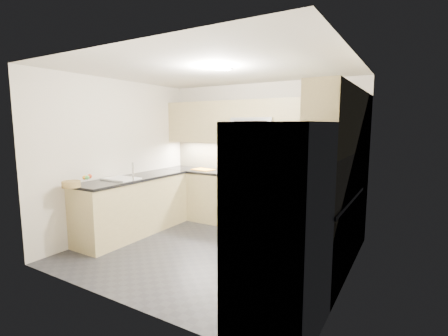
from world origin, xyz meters
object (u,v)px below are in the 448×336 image
microwave (255,129)px  fruit_basket (71,184)px  gas_range (251,202)px  utensil_bowl (334,177)px  cutting_board (203,169)px  refrigerator (280,229)px

microwave → fruit_basket: 2.99m
gas_range → utensil_bowl: (1.38, -0.06, 0.56)m
microwave → cutting_board: size_ratio=1.93×
gas_range → cutting_board: bearing=179.3°
utensil_bowl → refrigerator: bearing=-88.2°
microwave → utensil_bowl: microwave is taller
microwave → fruit_basket: bearing=-122.6°
cutting_board → fruit_basket: 2.40m
utensil_bowl → cutting_board: 2.40m
refrigerator → cutting_board: bearing=135.4°
microwave → fruit_basket: microwave is taller
refrigerator → microwave: bearing=119.6°
refrigerator → fruit_basket: 3.02m
gas_range → refrigerator: (1.45, -2.43, 0.45)m
gas_range → microwave: 1.25m
refrigerator → cutting_board: size_ratio=4.56×
refrigerator → fruit_basket: bearing=178.1°
microwave → utensil_bowl: 1.55m
utensil_bowl → cutting_board: size_ratio=0.69×
gas_range → fruit_basket: bearing=-124.0°
refrigerator → fruit_basket: (-3.02, 0.10, 0.08)m
refrigerator → fruit_basket: refrigerator is taller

